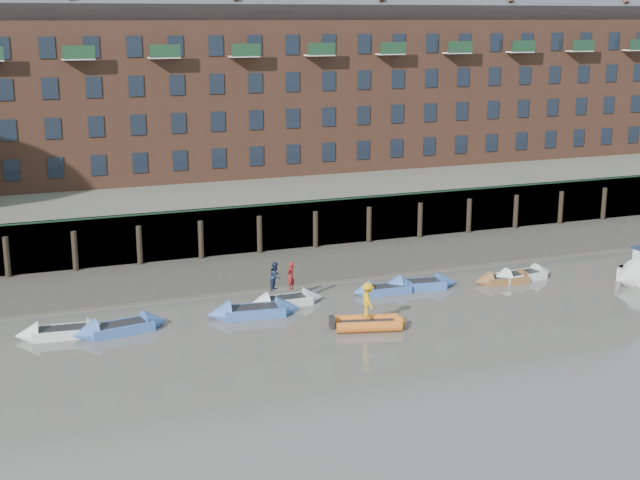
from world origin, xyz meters
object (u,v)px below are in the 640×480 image
rowboat_2 (254,311)px  rowboat_6 (505,279)px  rowboat_0 (63,332)px  person_rower_b (275,276)px  person_rib_crew (368,300)px  rowboat_1 (121,328)px  rowboat_5 (419,284)px  person_rower_a (291,276)px  rib_tender (371,323)px  rowboat_4 (386,289)px  rowboat_3 (286,301)px  rowboat_7 (522,276)px

rowboat_2 → rowboat_6: rowboat_2 is taller
rowboat_0 → person_rower_b: size_ratio=2.97×
person_rib_crew → rowboat_1: bearing=78.2°
rowboat_5 → person_rower_a: (-8.01, -0.10, 1.39)m
rowboat_0 → person_rower_a: size_ratio=3.01×
rowboat_6 → person_rower_b: bearing=-179.3°
person_rib_crew → rib_tender: bearing=-130.4°
rowboat_1 → rib_tender: 12.65m
rowboat_1 → rowboat_4: (15.35, 1.23, -0.04)m
rowboat_3 → rowboat_5: bearing=-0.0°
rowboat_3 → rib_tender: size_ratio=1.16×
rowboat_6 → rib_tender: 11.74m
rowboat_6 → rib_tender: (-10.86, -4.45, 0.07)m
rowboat_7 → rib_tender: size_ratio=1.22×
person_rower_b → person_rib_crew: size_ratio=0.88×
person_rower_a → rowboat_2: bearing=-12.8°
rowboat_1 → rowboat_2: (7.01, 0.06, 0.01)m
rowboat_0 → person_rower_a: 12.39m
rowboat_5 → person_rib_crew: 7.72m
rowboat_1 → person_rower_b: size_ratio=3.18×
rowboat_4 → rowboat_7: bearing=-1.8°
person_rower_a → rowboat_6: bearing=138.7°
rowboat_7 → person_rower_b: bearing=172.0°
rowboat_6 → person_rower_b: person_rower_b is taller
rowboat_3 → person_rib_crew: (2.67, -5.07, 1.27)m
rowboat_2 → person_rib_crew: size_ratio=2.86×
rowboat_4 → person_rower_a: (-5.84, 0.02, 1.41)m
rowboat_0 → person_rower_a: (12.28, 0.82, 1.39)m
rib_tender → person_rower_a: bearing=130.8°
rowboat_3 → rowboat_7: rowboat_7 is taller
rowboat_3 → rowboat_4: (6.11, -0.03, -0.01)m
rowboat_3 → person_rower_b: 1.53m
rowboat_3 → rib_tender: (2.78, -5.19, 0.05)m
rowboat_4 → rowboat_6: size_ratio=1.02×
rowboat_1 → person_rower_a: (9.52, 1.25, 1.38)m
rowboat_2 → rib_tender: 6.40m
rowboat_0 → person_rib_crew: person_rib_crew is taller
rowboat_1 → rib_tender: (12.03, -3.93, 0.02)m
rowboat_4 → person_rower_b: 6.81m
rowboat_2 → person_rower_a: 3.09m
rowboat_3 → rowboat_6: bearing=-3.7°
person_rower_a → person_rower_b: bearing=-51.9°
rowboat_0 → rowboat_5: 20.31m
rowboat_1 → rowboat_2: bearing=-8.7°
person_rower_a → person_rib_crew: (2.40, -5.05, -0.14)m
rowboat_2 → rowboat_7: 17.14m
person_rower_b → rowboat_1: bearing=138.2°
person_rower_b → person_rib_crew: (3.21, -5.25, -0.15)m
rowboat_3 → rowboat_4: bearing=-0.9°
rowboat_6 → person_rower_a: size_ratio=2.62×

